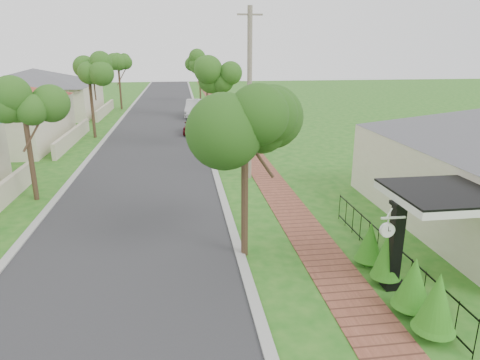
{
  "coord_description": "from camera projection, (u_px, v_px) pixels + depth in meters",
  "views": [
    {
      "loc": [
        -1.06,
        -10.84,
        6.33
      ],
      "look_at": [
        1.11,
        4.81,
        1.5
      ],
      "focal_mm": 32.0,
      "sensor_mm": 36.0,
      "label": 1
    }
  ],
  "objects": [
    {
      "name": "parked_car_red",
      "position": [
        196.0,
        124.0,
        33.65
      ],
      "size": [
        2.29,
        4.22,
        1.36
      ],
      "primitive_type": "imported",
      "rotation": [
        0.0,
        0.0,
        -0.18
      ],
      "color": "#580D15",
      "rests_on": "ground"
    },
    {
      "name": "hedge_row",
      "position": [
        402.0,
        275.0,
        11.02
      ],
      "size": [
        0.85,
        4.29,
        1.76
      ],
      "color": "#267216",
      "rests_on": "ground"
    },
    {
      "name": "utility_pole",
      "position": [
        249.0,
        95.0,
        20.81
      ],
      "size": [
        1.2,
        0.24,
        8.28
      ],
      "color": "gray",
      "rests_on": "ground"
    },
    {
      "name": "porch_post",
      "position": [
        395.0,
        250.0,
        11.58
      ],
      "size": [
        0.48,
        0.48,
        2.52
      ],
      "color": "black",
      "rests_on": "ground"
    },
    {
      "name": "near_tree",
      "position": [
        245.0,
        117.0,
        12.49
      ],
      "size": [
        2.17,
        2.17,
        5.57
      ],
      "color": "#382619",
      "rests_on": "ground"
    },
    {
      "name": "station_clock",
      "position": [
        388.0,
        229.0,
        10.9
      ],
      "size": [
        0.65,
        0.13,
        0.55
      ],
      "color": "white",
      "rests_on": "ground"
    },
    {
      "name": "ground",
      "position": [
        225.0,
        280.0,
        12.26
      ],
      "size": [
        160.0,
        160.0,
        0.0
      ],
      "primitive_type": "plane",
      "color": "#1E5F16",
      "rests_on": "ground"
    },
    {
      "name": "picket_fence",
      "position": [
        388.0,
        252.0,
        12.75
      ],
      "size": [
        0.03,
        8.02,
        1.0
      ],
      "color": "black",
      "rests_on": "ground"
    },
    {
      "name": "kerb_left",
      "position": [
        102.0,
        143.0,
        30.33
      ],
      "size": [
        0.3,
        120.0,
        0.1
      ],
      "primitive_type": "cube",
      "color": "#9E9E99",
      "rests_on": "ground"
    },
    {
      "name": "parked_car_white",
      "position": [
        196.0,
        108.0,
        41.7
      ],
      "size": [
        2.26,
        5.16,
        1.65
      ],
      "primitive_type": "imported",
      "rotation": [
        0.0,
        0.0,
        -0.11
      ],
      "color": "silver",
      "rests_on": "ground"
    },
    {
      "name": "road",
      "position": [
        155.0,
        141.0,
        30.81
      ],
      "size": [
        7.0,
        120.0,
        0.02
      ],
      "primitive_type": "cube",
      "color": "#28282B",
      "rests_on": "ground"
    },
    {
      "name": "far_house_grey",
      "position": [
        37.0,
        92.0,
        41.81
      ],
      "size": [
        15.56,
        15.56,
        4.6
      ],
      "color": "beige",
      "rests_on": "ground"
    },
    {
      "name": "sidewalk",
      "position": [
        240.0,
        139.0,
        31.63
      ],
      "size": [
        1.5,
        120.0,
        0.03
      ],
      "primitive_type": "cube",
      "color": "brown",
      "rests_on": "ground"
    },
    {
      "name": "street_trees",
      "position": [
        157.0,
        72.0,
        35.98
      ],
      "size": [
        10.7,
        37.65,
        5.89
      ],
      "color": "#382619",
      "rests_on": "ground"
    },
    {
      "name": "kerb_right",
      "position": [
        205.0,
        140.0,
        31.29
      ],
      "size": [
        0.3,
        120.0,
        0.1
      ],
      "primitive_type": "cube",
      "color": "#9E9E99",
      "rests_on": "ground"
    }
  ]
}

